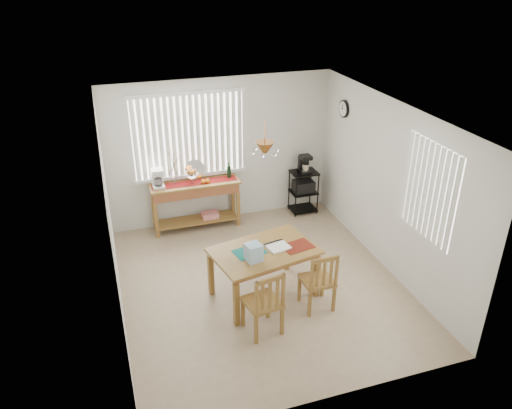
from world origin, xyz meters
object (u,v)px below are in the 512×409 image
object	(u,v)px
wire_cart	(303,188)
chair_left	(264,303)
dining_table	(264,255)
cart_items	(304,164)
chair_right	(319,281)
sideboard	(196,194)

from	to	relation	value
wire_cart	chair_left	bearing A→B (deg)	-120.93
dining_table	chair_left	distance (m)	0.82
cart_items	chair_right	world-z (taller)	cart_items
wire_cart	chair_left	distance (m)	3.50
sideboard	cart_items	xyz separation A→B (m)	(2.03, -0.00, 0.32)
chair_left	chair_right	bearing A→B (deg)	16.00
dining_table	chair_right	size ratio (longest dim) A/B	1.72
sideboard	chair_left	size ratio (longest dim) A/B	1.64
wire_cart	dining_table	size ratio (longest dim) A/B	0.52
sideboard	dining_table	size ratio (longest dim) A/B	0.99
sideboard	dining_table	bearing A→B (deg)	-77.81
wire_cart	chair_right	size ratio (longest dim) A/B	0.90
dining_table	chair_left	xyz separation A→B (m)	(-0.26, -0.76, -0.20)
cart_items	chair_right	size ratio (longest dim) A/B	0.37
chair_right	wire_cart	bearing A→B (deg)	71.24
sideboard	cart_items	distance (m)	2.06
chair_left	chair_right	distance (m)	0.90
chair_left	chair_right	world-z (taller)	chair_left
dining_table	chair_left	world-z (taller)	chair_left
chair_left	chair_right	xyz separation A→B (m)	(0.86, 0.25, -0.02)
sideboard	dining_table	distance (m)	2.31
wire_cart	chair_right	bearing A→B (deg)	-108.76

